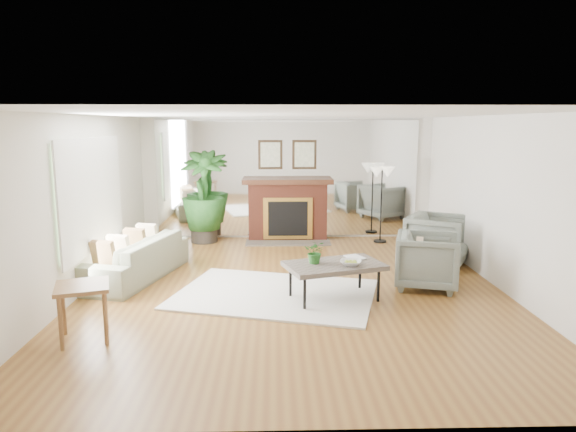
{
  "coord_description": "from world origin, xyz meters",
  "views": [
    {
      "loc": [
        -0.28,
        -7.16,
        2.37
      ],
      "look_at": [
        -0.06,
        0.6,
        0.97
      ],
      "focal_mm": 32.0,
      "sensor_mm": 36.0,
      "label": 1
    }
  ],
  "objects_px": {
    "fireplace": "(288,208)",
    "floor_lamp": "(382,178)",
    "potted_ficus": "(203,194)",
    "coffee_table": "(334,266)",
    "side_table": "(82,294)",
    "armchair_back": "(438,240)",
    "armchair_front": "(427,261)",
    "sofa": "(135,258)"
  },
  "relations": [
    {
      "from": "fireplace",
      "to": "floor_lamp",
      "type": "xyz_separation_m",
      "value": [
        1.88,
        -0.28,
        0.65
      ]
    },
    {
      "from": "fireplace",
      "to": "potted_ficus",
      "type": "height_order",
      "value": "fireplace"
    },
    {
      "from": "coffee_table",
      "to": "fireplace",
      "type": "bearing_deg",
      "value": 98.13
    },
    {
      "from": "fireplace",
      "to": "side_table",
      "type": "height_order",
      "value": "fireplace"
    },
    {
      "from": "coffee_table",
      "to": "armchair_back",
      "type": "bearing_deg",
      "value": 41.07
    },
    {
      "from": "fireplace",
      "to": "floor_lamp",
      "type": "bearing_deg",
      "value": -8.55
    },
    {
      "from": "armchair_front",
      "to": "potted_ficus",
      "type": "distance_m",
      "value": 4.81
    },
    {
      "from": "fireplace",
      "to": "side_table",
      "type": "bearing_deg",
      "value": -115.68
    },
    {
      "from": "coffee_table",
      "to": "potted_ficus",
      "type": "distance_m",
      "value": 4.25
    },
    {
      "from": "armchair_back",
      "to": "side_table",
      "type": "distance_m",
      "value": 5.7
    },
    {
      "from": "armchair_back",
      "to": "armchair_front",
      "type": "distance_m",
      "value": 1.32
    },
    {
      "from": "side_table",
      "to": "potted_ficus",
      "type": "xyz_separation_m",
      "value": [
        0.68,
        4.81,
        0.45
      ]
    },
    {
      "from": "side_table",
      "to": "floor_lamp",
      "type": "height_order",
      "value": "floor_lamp"
    },
    {
      "from": "coffee_table",
      "to": "potted_ficus",
      "type": "xyz_separation_m",
      "value": [
        -2.24,
        3.57,
        0.52
      ]
    },
    {
      "from": "floor_lamp",
      "to": "side_table",
      "type": "bearing_deg",
      "value": -132.31
    },
    {
      "from": "floor_lamp",
      "to": "fireplace",
      "type": "bearing_deg",
      "value": 171.45
    },
    {
      "from": "coffee_table",
      "to": "sofa",
      "type": "height_order",
      "value": "sofa"
    },
    {
      "from": "fireplace",
      "to": "sofa",
      "type": "height_order",
      "value": "fireplace"
    },
    {
      "from": "side_table",
      "to": "floor_lamp",
      "type": "bearing_deg",
      "value": 47.69
    },
    {
      "from": "armchair_back",
      "to": "floor_lamp",
      "type": "height_order",
      "value": "floor_lamp"
    },
    {
      "from": "fireplace",
      "to": "armchair_back",
      "type": "bearing_deg",
      "value": -38.99
    },
    {
      "from": "coffee_table",
      "to": "floor_lamp",
      "type": "height_order",
      "value": "floor_lamp"
    },
    {
      "from": "potted_ficus",
      "to": "fireplace",
      "type": "bearing_deg",
      "value": 5.33
    },
    {
      "from": "armchair_front",
      "to": "sofa",
      "type": "bearing_deg",
      "value": 98.38
    },
    {
      "from": "floor_lamp",
      "to": "coffee_table",
      "type": "bearing_deg",
      "value": -111.29
    },
    {
      "from": "side_table",
      "to": "potted_ficus",
      "type": "relative_size",
      "value": 0.38
    },
    {
      "from": "potted_ficus",
      "to": "floor_lamp",
      "type": "distance_m",
      "value": 3.6
    },
    {
      "from": "armchair_back",
      "to": "coffee_table",
      "type": "bearing_deg",
      "value": 162.35
    },
    {
      "from": "sofa",
      "to": "armchair_front",
      "type": "xyz_separation_m",
      "value": [
        4.41,
        -0.6,
        0.09
      ]
    },
    {
      "from": "potted_ficus",
      "to": "floor_lamp",
      "type": "relative_size",
      "value": 1.2
    },
    {
      "from": "fireplace",
      "to": "side_table",
      "type": "xyz_separation_m",
      "value": [
        -2.39,
        -4.97,
        -0.13
      ]
    },
    {
      "from": "potted_ficus",
      "to": "side_table",
      "type": "bearing_deg",
      "value": -98.09
    },
    {
      "from": "fireplace",
      "to": "sofa",
      "type": "bearing_deg",
      "value": -133.05
    },
    {
      "from": "sofa",
      "to": "armchair_back",
      "type": "relative_size",
      "value": 2.27
    },
    {
      "from": "coffee_table",
      "to": "armchair_front",
      "type": "xyz_separation_m",
      "value": [
        1.42,
        0.5,
        -0.07
      ]
    },
    {
      "from": "sofa",
      "to": "side_table",
      "type": "bearing_deg",
      "value": 16.05
    },
    {
      "from": "coffee_table",
      "to": "armchair_back",
      "type": "height_order",
      "value": "armchair_back"
    },
    {
      "from": "armchair_front",
      "to": "side_table",
      "type": "distance_m",
      "value": 4.68
    },
    {
      "from": "side_table",
      "to": "armchair_front",
      "type": "bearing_deg",
      "value": 21.82
    },
    {
      "from": "fireplace",
      "to": "armchair_back",
      "type": "distance_m",
      "value": 3.22
    },
    {
      "from": "sofa",
      "to": "armchair_front",
      "type": "distance_m",
      "value": 4.45
    },
    {
      "from": "coffee_table",
      "to": "side_table",
      "type": "height_order",
      "value": "side_table"
    }
  ]
}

